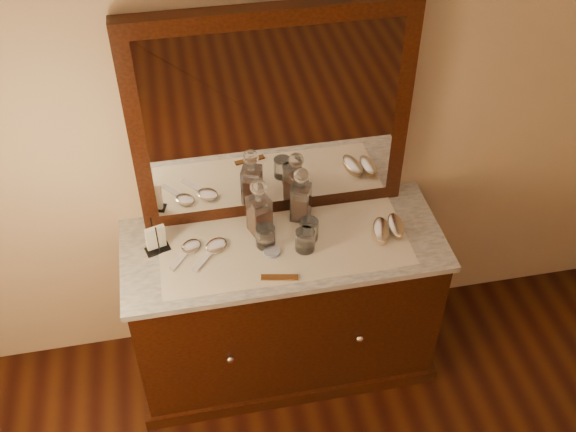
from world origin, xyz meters
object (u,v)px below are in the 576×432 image
(mirror_frame, at_px, (272,118))
(brush_far, at_px, (396,226))
(comb, at_px, (280,277))
(hand_mirror_outer, at_px, (189,249))
(hand_mirror_inner, at_px, (214,248))
(pin_dish, at_px, (272,252))
(decanter_right, at_px, (301,199))
(dresser_cabinet, at_px, (284,307))
(napkin_rack, at_px, (156,239))
(brush_near, at_px, (381,231))
(decanter_left, at_px, (259,212))

(mirror_frame, height_order, brush_far, mirror_frame)
(comb, relative_size, hand_mirror_outer, 0.79)
(comb, distance_m, hand_mirror_inner, 0.33)
(pin_dish, relative_size, decanter_right, 0.26)
(dresser_cabinet, xyz_separation_m, decanter_right, (0.11, 0.15, 0.55))
(napkin_rack, bearing_deg, brush_near, -5.89)
(brush_far, bearing_deg, dresser_cabinet, 177.75)
(decanter_right, distance_m, brush_near, 0.39)
(hand_mirror_outer, distance_m, hand_mirror_inner, 0.11)
(dresser_cabinet, relative_size, hand_mirror_inner, 6.63)
(comb, distance_m, decanter_right, 0.41)
(dresser_cabinet, height_order, brush_near, brush_near)
(hand_mirror_outer, bearing_deg, decanter_right, 12.92)
(dresser_cabinet, xyz_separation_m, pin_dish, (-0.06, -0.06, 0.45))
(mirror_frame, distance_m, napkin_rack, 0.73)
(dresser_cabinet, bearing_deg, brush_near, -4.85)
(decanter_left, relative_size, hand_mirror_outer, 1.46)
(brush_near, bearing_deg, dresser_cabinet, 175.15)
(comb, bearing_deg, decanter_right, 76.20)
(pin_dish, xyz_separation_m, brush_near, (0.50, 0.02, 0.02))
(comb, relative_size, brush_near, 0.88)
(pin_dish, bearing_deg, napkin_rack, 166.14)
(hand_mirror_inner, bearing_deg, decanter_left, 21.44)
(mirror_frame, distance_m, brush_far, 0.75)
(napkin_rack, relative_size, brush_near, 0.90)
(napkin_rack, relative_size, brush_far, 0.97)
(napkin_rack, bearing_deg, mirror_frame, 18.04)
(decanter_right, relative_size, brush_far, 1.70)
(comb, bearing_deg, dresser_cabinet, 85.65)
(comb, bearing_deg, decanter_left, 107.30)
(mirror_frame, height_order, brush_near, mirror_frame)
(brush_near, bearing_deg, brush_far, 12.81)
(mirror_frame, relative_size, napkin_rack, 7.53)
(pin_dish, height_order, comb, pin_dish)
(mirror_frame, relative_size, decanter_right, 4.27)
(decanter_left, bearing_deg, hand_mirror_inner, -158.56)
(comb, bearing_deg, hand_mirror_outer, 157.78)
(comb, xyz_separation_m, brush_far, (0.57, 0.19, 0.02))
(mirror_frame, xyz_separation_m, pin_dish, (-0.06, -0.30, -0.49))
(comb, distance_m, brush_far, 0.60)
(dresser_cabinet, distance_m, pin_dish, 0.46)
(comb, xyz_separation_m, decanter_left, (-0.03, 0.31, 0.11))
(brush_near, bearing_deg, pin_dish, -177.86)
(napkin_rack, xyz_separation_m, brush_far, (1.06, -0.09, -0.04))
(dresser_cabinet, relative_size, decanter_right, 4.98)
(mirror_frame, relative_size, hand_mirror_inner, 5.69)
(decanter_right, bearing_deg, dresser_cabinet, -126.02)
(decanter_left, bearing_deg, decanter_right, 14.69)
(brush_far, bearing_deg, comb, -161.70)
(mirror_frame, distance_m, brush_near, 0.70)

